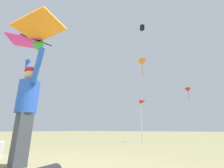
{
  "coord_description": "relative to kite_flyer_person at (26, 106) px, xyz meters",
  "views": [
    {
      "loc": [
        2.38,
        -0.93,
        0.55
      ],
      "look_at": [
        -0.37,
        2.78,
        1.92
      ],
      "focal_mm": 24.77,
      "sensor_mm": 36.0,
      "label": 1
    }
  ],
  "objects": [
    {
      "name": "distant_kite_orange_high_left",
      "position": [
        -7.31,
        20.8,
        10.36
      ],
      "size": [
        1.64,
        1.75,
        3.04
      ],
      "color": "orange"
    },
    {
      "name": "distant_kite_orange_mid_left",
      "position": [
        -11.43,
        26.52,
        14.08
      ],
      "size": [
        0.7,
        0.7,
        0.15
      ],
      "color": "orange"
    },
    {
      "name": "held_stunt_kite",
      "position": [
        -0.01,
        -0.06,
        1.31
      ],
      "size": [
        1.57,
        0.92,
        0.38
      ],
      "color": "black"
    },
    {
      "name": "distant_kite_black_mid_right",
      "position": [
        -8.4,
        24.25,
        19.81
      ],
      "size": [
        1.13,
        1.14,
        1.28
      ],
      "color": "black"
    },
    {
      "name": "distant_kite_red_high_right",
      "position": [
        -2.59,
        30.26,
        6.85
      ],
      "size": [
        1.41,
        1.55,
        2.4
      ],
      "color": "red"
    },
    {
      "name": "kite_flyer_person",
      "position": [
        0.0,
        0.0,
        0.0
      ],
      "size": [
        0.81,
        0.38,
        1.92
      ],
      "color": "#424751",
      "rests_on": "ground"
    },
    {
      "name": "marker_flag",
      "position": [
        -0.5,
        5.66,
        0.81
      ],
      "size": [
        0.3,
        0.24,
        2.02
      ],
      "color": "silver",
      "rests_on": "ground"
    }
  ]
}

